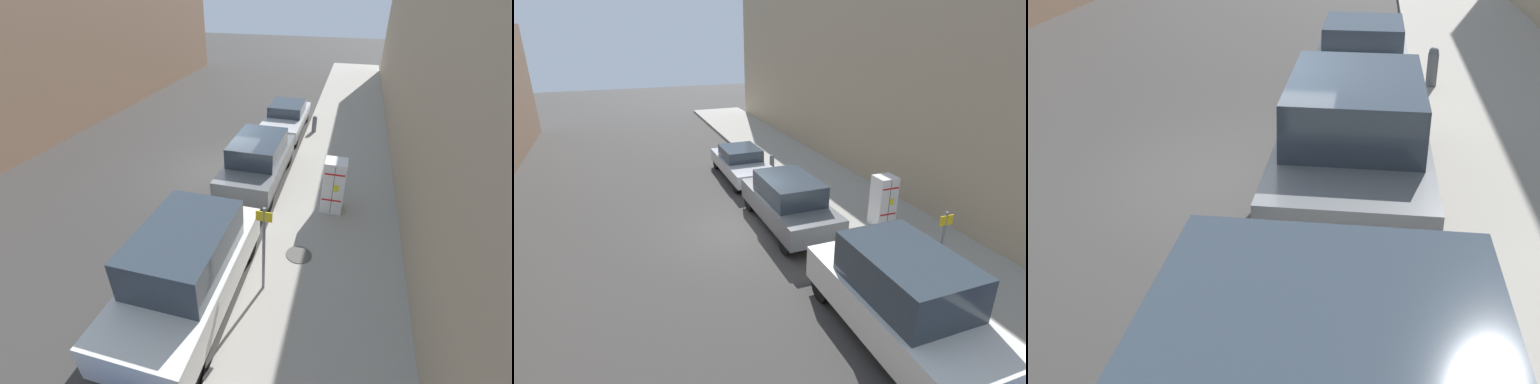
{
  "view_description": "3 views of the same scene",
  "coord_description": "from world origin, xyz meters",
  "views": [
    {
      "loc": [
        -4.54,
        11.34,
        6.53
      ],
      "look_at": [
        -2.14,
        2.72,
        0.99
      ],
      "focal_mm": 24.0,
      "sensor_mm": 36.0,
      "label": 1
    },
    {
      "loc": [
        3.52,
        11.82,
        6.26
      ],
      "look_at": [
        -0.68,
        0.96,
        1.6
      ],
      "focal_mm": 28.0,
      "sensor_mm": 36.0,
      "label": 2
    },
    {
      "loc": [
        -1.7,
        8.34,
        4.01
      ],
      "look_at": [
        -0.8,
        1.57,
        0.67
      ],
      "focal_mm": 45.0,
      "sensor_mm": 36.0,
      "label": 3
    }
  ],
  "objects": [
    {
      "name": "ground_plane",
      "position": [
        0.0,
        0.0,
        0.0
      ],
      "size": [
        80.0,
        80.0,
        0.0
      ],
      "primitive_type": "plane",
      "color": "#383533"
    },
    {
      "name": "sidewalk_slab",
      "position": [
        -4.58,
        0.0,
        0.08
      ],
      "size": [
        3.88,
        44.0,
        0.17
      ],
      "primitive_type": "cube",
      "color": "#9E998E",
      "rests_on": "ground"
    },
    {
      "name": "building_facade_near",
      "position": [
        -7.39,
        0.0,
        4.63
      ],
      "size": [
        1.75,
        39.6,
        9.25
      ],
      "primitive_type": "cube",
      "color": "tan",
      "rests_on": "ground"
    },
    {
      "name": "discarded_refrigerator",
      "position": [
        -4.41,
        1.77,
        1.04
      ],
      "size": [
        0.68,
        0.65,
        1.74
      ],
      "color": "white",
      "rests_on": "sidewalk_slab"
    },
    {
      "name": "manhole_cover",
      "position": [
        -3.78,
        4.27,
        0.18
      ],
      "size": [
        0.7,
        0.7,
        0.02
      ],
      "primitive_type": "cylinder",
      "color": "#47443F",
      "rests_on": "sidewalk_slab"
    },
    {
      "name": "street_sign_post",
      "position": [
        -3.14,
        5.66,
        1.49
      ],
      "size": [
        0.36,
        0.07,
        2.35
      ],
      "color": "slate",
      "rests_on": "sidewalk_slab"
    },
    {
      "name": "fire_hydrant",
      "position": [
        -3.01,
        -4.82,
        0.58
      ],
      "size": [
        0.22,
        0.22,
        0.8
      ],
      "color": "slate",
      "rests_on": "sidewalk_slab"
    },
    {
      "name": "parked_sedan_silver",
      "position": [
        -1.57,
        -4.96,
        0.72
      ],
      "size": [
        1.82,
        4.61,
        1.39
      ],
      "color": "silver",
      "rests_on": "ground"
    },
    {
      "name": "parked_suv_gray",
      "position": [
        -1.57,
        0.4,
        0.92
      ],
      "size": [
        1.91,
        4.65,
        1.77
      ],
      "color": "slate",
      "rests_on": "ground"
    },
    {
      "name": "parked_van_white",
      "position": [
        -1.57,
        6.35,
        1.08
      ],
      "size": [
        2.02,
        4.93,
        2.17
      ],
      "color": "silver",
      "rests_on": "ground"
    }
  ]
}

